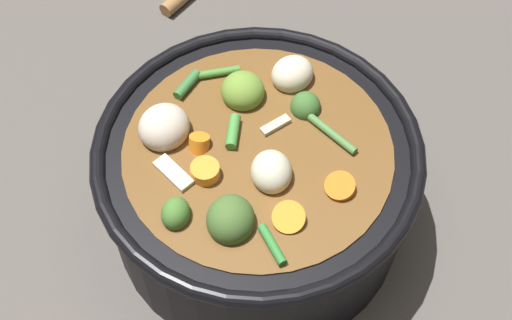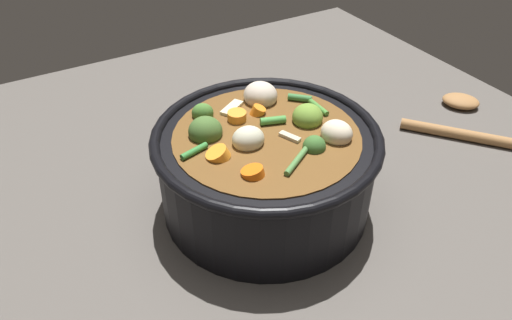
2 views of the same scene
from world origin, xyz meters
name	(u,v)px [view 1 (image 1 of 2)]	position (x,y,z in m)	size (l,w,h in m)	color
ground_plane	(258,216)	(0.00, 0.00, 0.00)	(1.10, 1.10, 0.00)	#514C47
cooking_pot	(257,182)	(0.00, 0.00, 0.06)	(0.29, 0.29, 0.14)	black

